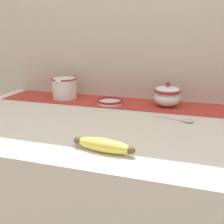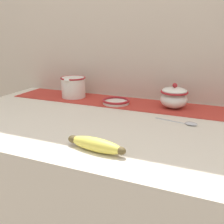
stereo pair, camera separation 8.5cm
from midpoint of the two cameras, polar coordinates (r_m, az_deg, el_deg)
countertop at (r=1.12m, az=7.79°, el=-24.19°), size 1.52×0.70×0.87m
back_wall at (r=1.20m, az=14.25°, el=18.09°), size 2.32×0.04×2.40m
table_runner at (r=1.12m, az=11.96°, el=1.31°), size 1.40×0.20×0.00m
cream_pitcher at (r=1.24m, az=-6.87°, el=5.83°), size 0.12×0.14×0.10m
sugar_bowl at (r=1.09m, az=16.17°, el=3.26°), size 0.12×0.12×0.11m
small_dish at (r=1.13m, az=3.09°, el=2.42°), size 0.12×0.12×0.02m
banana at (r=0.68m, az=-0.18°, el=-7.54°), size 0.18×0.06×0.04m
spoon at (r=0.93m, az=19.72°, el=-2.50°), size 0.16×0.05×0.01m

